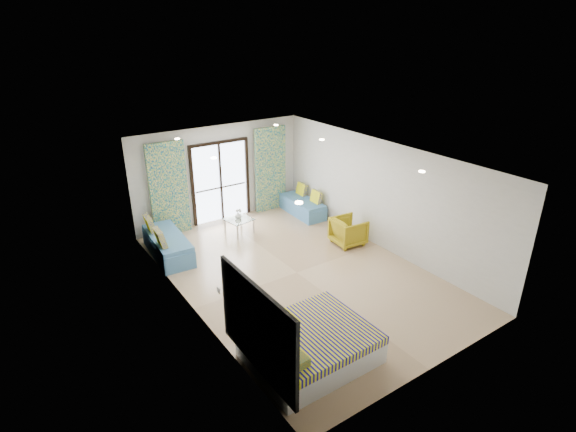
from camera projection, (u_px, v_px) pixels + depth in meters
floor at (297, 273)px, 10.17m from camera, size 5.00×7.50×0.01m
ceiling at (298, 157)px, 9.10m from camera, size 5.00×7.50×0.01m
wall_back at (220, 174)px, 12.49m from camera, size 5.00×0.01×2.70m
wall_front at (440, 300)px, 6.78m from camera, size 5.00×0.01×2.70m
wall_left at (188, 248)px, 8.35m from camera, size 0.01×7.50×2.70m
wall_right at (381, 195)px, 10.93m from camera, size 0.01×7.50×2.70m
balcony_door at (220, 177)px, 12.50m from camera, size 1.76×0.08×2.28m
balcony_rail at (221, 187)px, 12.63m from camera, size 1.52×0.03×0.04m
curtain_left at (169, 189)px, 11.59m from camera, size 1.00×0.10×2.50m
curtain_right at (270, 169)px, 13.19m from camera, size 1.00×0.10×2.50m
downlight_a at (299, 203)px, 6.87m from camera, size 0.12×0.12×0.02m
downlight_b at (422, 171)px, 8.32m from camera, size 0.12×0.12×0.02m
downlight_c at (214, 158)px, 9.15m from camera, size 0.12×0.12×0.02m
downlight_d at (322, 140)px, 10.60m from camera, size 0.12×0.12×0.02m
downlight_e at (177, 139)px, 10.67m from camera, size 0.12×0.12×0.02m
downlight_f at (276, 125)px, 12.12m from camera, size 0.12×0.12×0.02m
headboard at (257, 328)px, 6.63m from camera, size 0.06×2.10×1.50m
switch_plate at (219, 290)px, 7.57m from camera, size 0.02×0.10×0.10m
bed at (309, 345)px, 7.44m from camera, size 1.98×1.62×0.68m
daybed_left at (167, 245)px, 10.81m from camera, size 0.85×1.94×0.94m
daybed_right at (303, 206)px, 13.22m from camera, size 0.71×1.66×0.81m
coffee_table at (239, 221)px, 11.95m from camera, size 0.72×0.72×0.72m
vase at (238, 215)px, 11.93m from camera, size 0.21×0.22×0.18m
armchair at (348, 230)px, 11.36m from camera, size 0.76×0.80×0.77m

